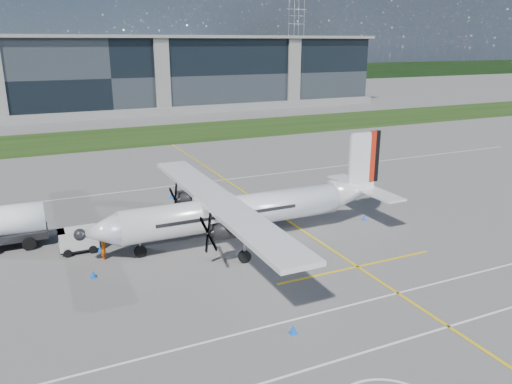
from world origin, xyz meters
The scene contains 15 objects.
ground centered at (0.00, 40.00, 0.00)m, with size 400.00×400.00×0.00m, color #5C5A58.
grass_strip centered at (0.00, 48.00, 0.02)m, with size 400.00×18.00×0.04m, color black.
terminal_building centered at (0.00, 80.00, 7.50)m, with size 120.00×20.00×15.00m, color black.
tree_line centered at (0.00, 140.00, 3.00)m, with size 400.00×6.00×6.00m, color black.
pylon_east centered at (85.00, 150.00, 15.00)m, with size 9.00×4.60×30.00m, color gray, non-canonical shape.
yellow_taxiway_centerline centered at (3.00, 10.00, 0.01)m, with size 0.20×70.00×0.01m, color yellow.
white_lane_line centered at (0.00, -14.00, 0.01)m, with size 90.00×0.15×0.01m, color white.
turboprop_aircraft centered at (-1.77, 1.58, 3.72)m, with size 23.89×24.77×7.43m, color silver, non-canonical shape.
baggage_tug centered at (-13.47, 4.44, 0.84)m, with size 2.80×1.68×1.68m, color silver, non-canonical shape.
ground_crew_person centered at (-12.09, 2.25, 1.00)m, with size 0.81×0.58×2.00m, color #F25907.
safety_cone_stbdwing centered at (-4.13, 13.85, 0.25)m, with size 0.36×0.36×0.50m, color blue.
safety_cone_tail centered at (8.88, 1.24, 0.25)m, with size 0.36×0.36×0.50m, color blue.
safety_cone_nose_port centered at (-13.13, -0.28, 0.25)m, with size 0.36×0.36×0.50m, color blue.
safety_cone_nose_stbd centered at (-12.16, 3.67, 0.25)m, with size 0.36×0.36×0.50m, color blue.
safety_cone_portwing centered at (-4.70, -11.11, 0.25)m, with size 0.36×0.36×0.50m, color blue.
Camera 1 is at (-15.79, -30.60, 14.31)m, focal length 35.00 mm.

